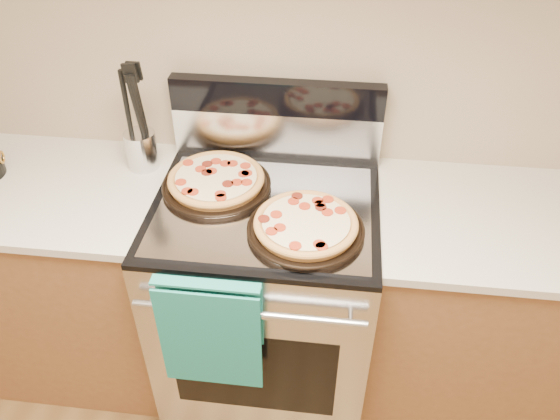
# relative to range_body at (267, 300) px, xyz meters

# --- Properties ---
(wall_back) EXTENTS (4.00, 0.00, 4.00)m
(wall_back) POSITION_rel_range_body_xyz_m (0.00, 0.35, 0.90)
(wall_back) COLOR tan
(wall_back) RESTS_ON ground
(range_body) EXTENTS (0.76, 0.68, 0.90)m
(range_body) POSITION_rel_range_body_xyz_m (0.00, 0.00, 0.00)
(range_body) COLOR #B7B7BC
(range_body) RESTS_ON ground
(oven_window) EXTENTS (0.56, 0.01, 0.40)m
(oven_window) POSITION_rel_range_body_xyz_m (0.00, -0.34, 0.00)
(oven_window) COLOR black
(oven_window) RESTS_ON range_body
(cooktop) EXTENTS (0.76, 0.68, 0.02)m
(cooktop) POSITION_rel_range_body_xyz_m (0.00, 0.00, 0.46)
(cooktop) COLOR black
(cooktop) RESTS_ON range_body
(backsplash_lower) EXTENTS (0.76, 0.06, 0.18)m
(backsplash_lower) POSITION_rel_range_body_xyz_m (0.00, 0.31, 0.56)
(backsplash_lower) COLOR silver
(backsplash_lower) RESTS_ON cooktop
(backsplash_upper) EXTENTS (0.76, 0.06, 0.12)m
(backsplash_upper) POSITION_rel_range_body_xyz_m (0.00, 0.31, 0.71)
(backsplash_upper) COLOR black
(backsplash_upper) RESTS_ON backsplash_lower
(oven_handle) EXTENTS (0.70, 0.03, 0.03)m
(oven_handle) POSITION_rel_range_body_xyz_m (0.00, -0.38, 0.35)
(oven_handle) COLOR silver
(oven_handle) RESTS_ON range_body
(dish_towel) EXTENTS (0.32, 0.05, 0.42)m
(dish_towel) POSITION_rel_range_body_xyz_m (-0.12, -0.38, 0.25)
(dish_towel) COLOR #18797A
(dish_towel) RESTS_ON oven_handle
(foil_sheet) EXTENTS (0.70, 0.55, 0.01)m
(foil_sheet) POSITION_rel_range_body_xyz_m (0.00, -0.03, 0.47)
(foil_sheet) COLOR gray
(foil_sheet) RESTS_ON cooktop
(cabinet_left) EXTENTS (1.00, 0.62, 0.88)m
(cabinet_left) POSITION_rel_range_body_xyz_m (-0.88, 0.03, -0.01)
(cabinet_left) COLOR brown
(cabinet_left) RESTS_ON ground
(countertop_left) EXTENTS (1.02, 0.64, 0.03)m
(countertop_left) POSITION_rel_range_body_xyz_m (-0.88, 0.03, 0.45)
(countertop_left) COLOR beige
(countertop_left) RESTS_ON cabinet_left
(cabinet_right) EXTENTS (1.00, 0.62, 0.88)m
(cabinet_right) POSITION_rel_range_body_xyz_m (0.88, 0.03, -0.01)
(cabinet_right) COLOR brown
(cabinet_right) RESTS_ON ground
(countertop_right) EXTENTS (1.02, 0.64, 0.03)m
(countertop_right) POSITION_rel_range_body_xyz_m (0.88, 0.03, 0.45)
(countertop_right) COLOR beige
(countertop_right) RESTS_ON cabinet_right
(pepperoni_pizza_back) EXTENTS (0.48, 0.48, 0.05)m
(pepperoni_pizza_back) POSITION_rel_range_body_xyz_m (-0.18, 0.07, 0.50)
(pepperoni_pizza_back) COLOR #AC6E34
(pepperoni_pizza_back) RESTS_ON foil_sheet
(pepperoni_pizza_front) EXTENTS (0.47, 0.47, 0.05)m
(pepperoni_pizza_front) POSITION_rel_range_body_xyz_m (0.15, -0.13, 0.50)
(pepperoni_pizza_front) COLOR #AC6E34
(pepperoni_pizza_front) RESTS_ON foil_sheet
(utensil_crock) EXTENTS (0.13, 0.13, 0.14)m
(utensil_crock) POSITION_rel_range_body_xyz_m (-0.48, 0.19, 0.53)
(utensil_crock) COLOR silver
(utensil_crock) RESTS_ON countertop_left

